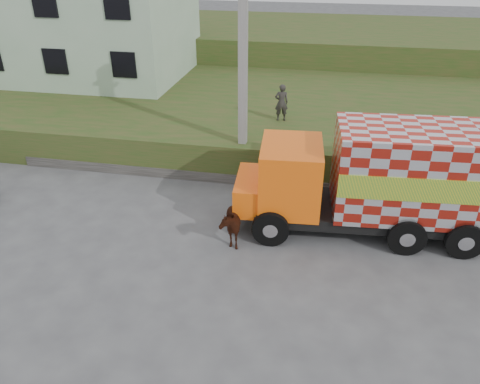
% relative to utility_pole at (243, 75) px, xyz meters
% --- Properties ---
extents(ground, '(120.00, 120.00, 0.00)m').
position_rel_utility_pole_xyz_m(ground, '(1.00, -4.60, -4.08)').
color(ground, '#474749').
rests_on(ground, ground).
extents(embankment, '(40.00, 12.00, 1.50)m').
position_rel_utility_pole_xyz_m(embankment, '(1.00, 5.40, -3.33)').
color(embankment, '#274C19').
rests_on(embankment, ground).
extents(embankment_far, '(40.00, 12.00, 3.00)m').
position_rel_utility_pole_xyz_m(embankment_far, '(1.00, 17.40, -2.58)').
color(embankment_far, '#274C19').
rests_on(embankment_far, ground).
extents(retaining_strip, '(16.00, 0.50, 0.40)m').
position_rel_utility_pole_xyz_m(retaining_strip, '(-1.00, -0.40, -3.88)').
color(retaining_strip, '#595651').
rests_on(retaining_strip, ground).
extents(building, '(10.00, 8.00, 6.00)m').
position_rel_utility_pole_xyz_m(building, '(-10.00, 8.40, 0.42)').
color(building, '#A6C0A4').
rests_on(building, embankment).
extents(utility_pole, '(1.20, 0.30, 8.00)m').
position_rel_utility_pole_xyz_m(utility_pole, '(0.00, 0.00, 0.00)').
color(utility_pole, gray).
rests_on(utility_pole, ground).
extents(cargo_truck, '(8.06, 3.25, 3.52)m').
position_rel_utility_pole_xyz_m(cargo_truck, '(4.76, -2.83, -2.26)').
color(cargo_truck, black).
rests_on(cargo_truck, ground).
extents(cow, '(1.15, 1.71, 1.33)m').
position_rel_utility_pole_xyz_m(cow, '(0.38, -4.34, -3.41)').
color(cow, black).
rests_on(cow, ground).
extents(pedestrian, '(0.64, 0.50, 1.55)m').
position_rel_utility_pole_xyz_m(pedestrian, '(1.14, 2.72, -1.80)').
color(pedestrian, '#2E2C29').
rests_on(pedestrian, embankment).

